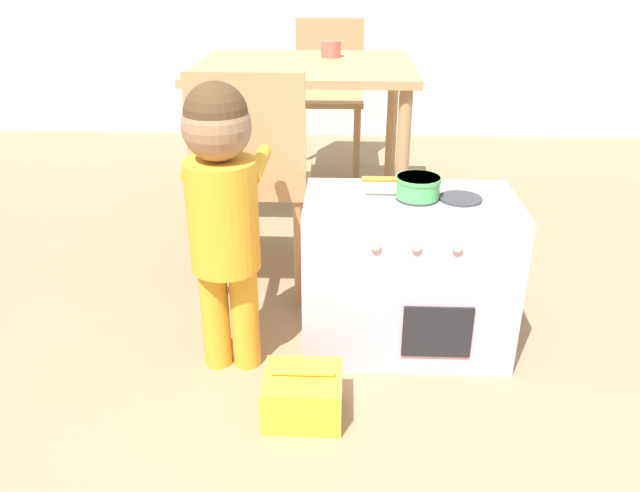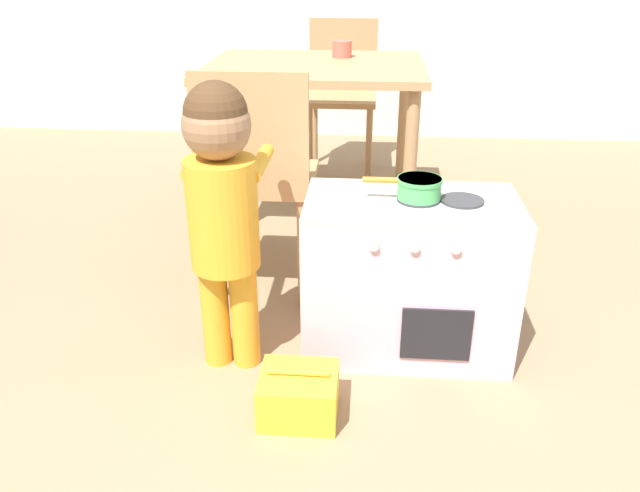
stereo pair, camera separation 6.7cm
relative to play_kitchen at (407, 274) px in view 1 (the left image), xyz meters
name	(u,v)px [view 1 (the left image)]	position (x,y,z in m)	size (l,w,h in m)	color
play_kitchen	(407,274)	(0.00, 0.00, 0.00)	(0.66, 0.38, 0.53)	#EAB2C6
toy_pot	(417,185)	(0.01, 0.00, 0.31)	(0.24, 0.14, 0.06)	#4CAD5B
child_figure	(222,198)	(-0.56, -0.14, 0.31)	(0.23, 0.37, 0.90)	gold
toy_basket	(303,395)	(-0.31, -0.39, -0.19)	(0.22, 0.19, 0.15)	gold
dining_table	(305,87)	(-0.40, 1.11, 0.38)	(0.99, 0.84, 0.75)	tan
dining_chair_near	(254,176)	(-0.54, 0.33, 0.21)	(0.40, 0.40, 0.86)	tan
dining_chair_far	(329,91)	(-0.31, 1.88, 0.21)	(0.40, 0.40, 0.86)	tan
cup_on_table	(331,49)	(-0.29, 1.30, 0.53)	(0.09, 0.09, 0.08)	#D15B4C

